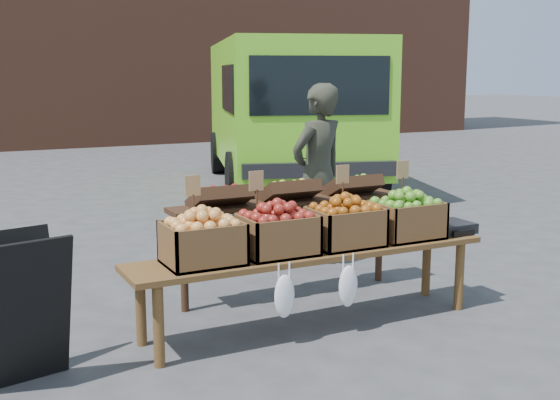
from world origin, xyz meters
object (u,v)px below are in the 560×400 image
vendor (318,174)px  crate_golden_apples (203,243)px  crate_russet_pears (277,235)px  back_table (288,234)px  crate_green_apples (406,220)px  chalkboard_sign (14,309)px  display_bench (311,288)px  crate_red_apples (345,227)px  delivery_van (288,115)px  weighing_scale (449,227)px

vendor → crate_golden_apples: bearing=24.0°
crate_golden_apples → crate_russet_pears: size_ratio=1.00×
vendor → back_table: (-0.72, -0.78, -0.34)m
crate_green_apples → chalkboard_sign: bearing=-179.3°
chalkboard_sign → crate_russet_pears: 1.76m
display_bench → crate_golden_apples: bearing=180.0°
back_table → crate_red_apples: size_ratio=4.20×
crate_red_apples → crate_green_apples: 0.55m
display_bench → crate_green_apples: crate_green_apples is taller
crate_russet_pears → delivery_van: bearing=61.9°
vendor → chalkboard_sign: size_ratio=1.90×
vendor → weighing_scale: bearing=85.9°
delivery_van → crate_red_apples: (-2.57, -5.83, -0.44)m
delivery_van → vendor: size_ratio=2.98×
vendor → display_bench: (-0.91, -1.50, -0.57)m
crate_russet_pears → crate_red_apples: 0.55m
delivery_van → crate_russet_pears: (-3.12, -5.83, -0.44)m
back_table → weighing_scale: bearing=-34.2°
vendor → back_table: size_ratio=0.82×
vendor → delivery_van: bearing=-130.9°
vendor → crate_russet_pears: size_ratio=3.44×
chalkboard_sign → crate_golden_apples: size_ratio=1.81×
vendor → crate_green_apples: size_ratio=3.44×
chalkboard_sign → weighing_scale: bearing=-11.7°
crate_russet_pears → crate_green_apples: 1.10m
crate_green_apples → vendor: bearing=86.7°
back_table → display_bench: 0.78m
crate_russet_pears → weighing_scale: size_ratio=1.47×
back_table → crate_green_apples: (0.64, -0.72, 0.19)m
display_bench → crate_red_apples: crate_red_apples is taller
crate_golden_apples → delivery_van: bearing=57.8°
weighing_scale → display_bench: bearing=180.0°
crate_russet_pears → crate_green_apples: bearing=0.0°
delivery_van → crate_golden_apples: delivery_van is taller
vendor → back_table: vendor is taller
vendor → chalkboard_sign: vendor is taller
back_table → crate_golden_apples: back_table is taller
crate_russet_pears → crate_red_apples: size_ratio=1.00×
crate_golden_apples → vendor: bearing=40.8°
delivery_van → weighing_scale: size_ratio=15.05×
chalkboard_sign → crate_green_apples: size_ratio=1.81×
delivery_van → crate_russet_pears: delivery_van is taller
delivery_van → back_table: bearing=-99.7°
chalkboard_sign → crate_red_apples: bearing=-11.4°
crate_golden_apples → display_bench: bearing=0.0°
display_bench → crate_green_apples: (0.82, 0.00, 0.42)m
crate_green_apples → weighing_scale: crate_green_apples is taller
crate_russet_pears → crate_green_apples: same height
back_table → vendor: bearing=47.2°
crate_russet_pears → chalkboard_sign: bearing=-178.9°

